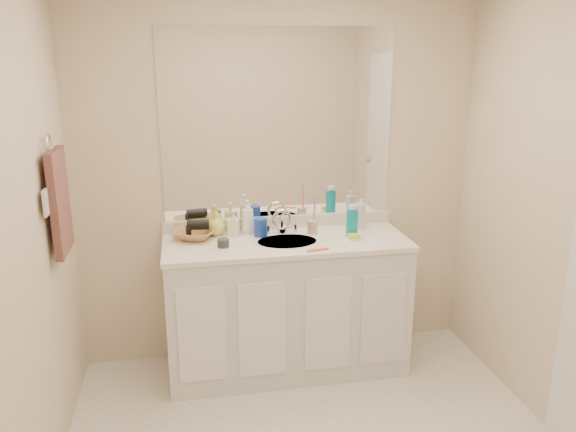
# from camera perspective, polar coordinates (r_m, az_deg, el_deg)

# --- Properties ---
(wall_back) EXTENTS (2.60, 0.02, 2.40)m
(wall_back) POSITION_cam_1_polar(r_m,az_deg,el_deg) (3.66, -0.95, 3.64)
(wall_back) COLOR beige
(wall_back) RESTS_ON floor
(wall_left) EXTENTS (0.02, 2.60, 2.40)m
(wall_left) POSITION_cam_1_polar(r_m,az_deg,el_deg) (2.46, -26.51, -4.42)
(wall_left) COLOR beige
(wall_left) RESTS_ON floor
(vanity_cabinet) EXTENTS (1.50, 0.55, 0.85)m
(vanity_cabinet) POSITION_cam_1_polar(r_m,az_deg,el_deg) (3.66, -0.15, -9.23)
(vanity_cabinet) COLOR silver
(vanity_cabinet) RESTS_ON floor
(countertop) EXTENTS (1.52, 0.57, 0.03)m
(countertop) POSITION_cam_1_polar(r_m,az_deg,el_deg) (3.49, -0.15, -2.69)
(countertop) COLOR white
(countertop) RESTS_ON vanity_cabinet
(backsplash) EXTENTS (1.52, 0.03, 0.08)m
(backsplash) POSITION_cam_1_polar(r_m,az_deg,el_deg) (3.72, -0.89, -0.62)
(backsplash) COLOR silver
(backsplash) RESTS_ON countertop
(sink_basin) EXTENTS (0.37, 0.37, 0.02)m
(sink_basin) POSITION_cam_1_polar(r_m,az_deg,el_deg) (3.47, -0.09, -2.75)
(sink_basin) COLOR beige
(sink_basin) RESTS_ON countertop
(faucet) EXTENTS (0.02, 0.02, 0.11)m
(faucet) POSITION_cam_1_polar(r_m,az_deg,el_deg) (3.62, -0.62, -0.84)
(faucet) COLOR silver
(faucet) RESTS_ON countertop
(mirror) EXTENTS (1.48, 0.01, 1.20)m
(mirror) POSITION_cam_1_polar(r_m,az_deg,el_deg) (3.60, -0.96, 9.23)
(mirror) COLOR white
(mirror) RESTS_ON wall_back
(blue_mug) EXTENTS (0.10, 0.10, 0.12)m
(blue_mug) POSITION_cam_1_polar(r_m,az_deg,el_deg) (3.55, -2.80, -1.16)
(blue_mug) COLOR #163A98
(blue_mug) RESTS_ON countertop
(tan_cup) EXTENTS (0.07, 0.07, 0.09)m
(tan_cup) POSITION_cam_1_polar(r_m,az_deg,el_deg) (3.60, 2.51, -1.15)
(tan_cup) COLOR tan
(tan_cup) RESTS_ON countertop
(toothbrush) EXTENTS (0.02, 0.04, 0.19)m
(toothbrush) POSITION_cam_1_polar(r_m,az_deg,el_deg) (3.57, 2.69, 0.50)
(toothbrush) COLOR #FC42A8
(toothbrush) RESTS_ON tan_cup
(mouthwash_bottle) EXTENTS (0.09, 0.09, 0.17)m
(mouthwash_bottle) POSITION_cam_1_polar(r_m,az_deg,el_deg) (3.56, 6.52, -0.71)
(mouthwash_bottle) COLOR #0D849F
(mouthwash_bottle) RESTS_ON countertop
(clear_pump_bottle) EXTENTS (0.07, 0.07, 0.17)m
(clear_pump_bottle) POSITION_cam_1_polar(r_m,az_deg,el_deg) (3.73, 7.38, -0.03)
(clear_pump_bottle) COLOR silver
(clear_pump_bottle) RESTS_ON countertop
(soap_dish) EXTENTS (0.11, 0.10, 0.01)m
(soap_dish) POSITION_cam_1_polar(r_m,az_deg,el_deg) (3.51, 6.72, -2.33)
(soap_dish) COLOR white
(soap_dish) RESTS_ON countertop
(green_soap) EXTENTS (0.08, 0.06, 0.03)m
(green_soap) POSITION_cam_1_polar(r_m,az_deg,el_deg) (3.51, 6.73, -2.04)
(green_soap) COLOR #BBEA39
(green_soap) RESTS_ON soap_dish
(orange_comb) EXTENTS (0.14, 0.05, 0.01)m
(orange_comb) POSITION_cam_1_polar(r_m,az_deg,el_deg) (3.31, 3.04, -3.45)
(orange_comb) COLOR #E24A17
(orange_comb) RESTS_ON countertop
(dark_jar) EXTENTS (0.09, 0.09, 0.05)m
(dark_jar) POSITION_cam_1_polar(r_m,az_deg,el_deg) (3.38, -6.60, -2.73)
(dark_jar) COLOR #2B2C30
(dark_jar) RESTS_ON countertop
(soap_bottle_white) EXTENTS (0.10, 0.11, 0.22)m
(soap_bottle_white) POSITION_cam_1_polar(r_m,az_deg,el_deg) (3.61, -4.11, -0.05)
(soap_bottle_white) COLOR white
(soap_bottle_white) RESTS_ON countertop
(soap_bottle_cream) EXTENTS (0.08, 0.09, 0.16)m
(soap_bottle_cream) POSITION_cam_1_polar(r_m,az_deg,el_deg) (3.59, -5.56, -0.68)
(soap_bottle_cream) COLOR #F3F2C6
(soap_bottle_cream) RESTS_ON countertop
(soap_bottle_yellow) EXTENTS (0.13, 0.13, 0.15)m
(soap_bottle_yellow) POSITION_cam_1_polar(r_m,az_deg,el_deg) (3.60, -7.37, -0.73)
(soap_bottle_yellow) COLOR #DCD255
(soap_bottle_yellow) RESTS_ON countertop
(wicker_basket) EXTENTS (0.32, 0.32, 0.06)m
(wicker_basket) POSITION_cam_1_polar(r_m,az_deg,el_deg) (3.56, -9.40, -1.79)
(wicker_basket) COLOR #AB7A44
(wicker_basket) RESTS_ON countertop
(hair_dryer) EXTENTS (0.14, 0.08, 0.07)m
(hair_dryer) POSITION_cam_1_polar(r_m,az_deg,el_deg) (3.54, -9.12, -0.87)
(hair_dryer) COLOR black
(hair_dryer) RESTS_ON wicker_basket
(towel_ring) EXTENTS (0.01, 0.11, 0.11)m
(towel_ring) POSITION_cam_1_polar(r_m,az_deg,el_deg) (3.10, -23.12, 6.66)
(towel_ring) COLOR silver
(towel_ring) RESTS_ON wall_left
(hand_towel) EXTENTS (0.04, 0.32, 0.55)m
(hand_towel) POSITION_cam_1_polar(r_m,az_deg,el_deg) (3.16, -22.17, 1.32)
(hand_towel) COLOR #4A2C27
(hand_towel) RESTS_ON towel_ring
(switch_plate) EXTENTS (0.01, 0.08, 0.13)m
(switch_plate) POSITION_cam_1_polar(r_m,az_deg,el_deg) (2.96, -23.40, 1.26)
(switch_plate) COLOR silver
(switch_plate) RESTS_ON wall_left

